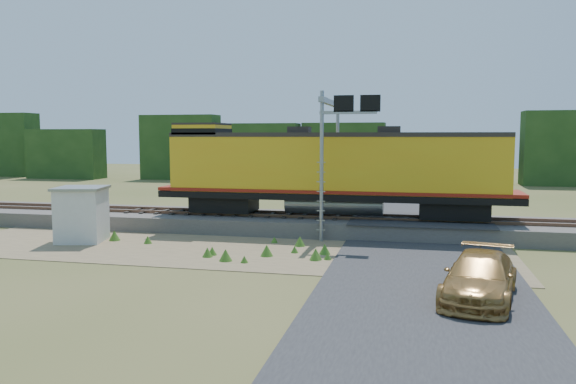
% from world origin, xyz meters
% --- Properties ---
extents(ground, '(140.00, 140.00, 0.00)m').
position_xyz_m(ground, '(0.00, 0.00, 0.00)').
color(ground, '#475123').
rests_on(ground, ground).
extents(ballast, '(70.00, 5.00, 0.80)m').
position_xyz_m(ballast, '(0.00, 6.00, 0.40)').
color(ballast, slate).
rests_on(ballast, ground).
extents(rails, '(70.00, 1.54, 0.16)m').
position_xyz_m(rails, '(0.00, 6.00, 0.88)').
color(rails, brown).
rests_on(rails, ballast).
extents(dirt_shoulder, '(26.00, 8.00, 0.03)m').
position_xyz_m(dirt_shoulder, '(-2.00, 0.50, 0.01)').
color(dirt_shoulder, '#8C7754').
rests_on(dirt_shoulder, ground).
extents(road, '(7.00, 66.00, 0.86)m').
position_xyz_m(road, '(7.00, 0.74, 0.09)').
color(road, '#38383A').
rests_on(road, ground).
extents(tree_line_north, '(130.00, 3.00, 6.50)m').
position_xyz_m(tree_line_north, '(0.00, 38.00, 3.07)').
color(tree_line_north, '#1E3D16').
rests_on(tree_line_north, ground).
extents(weed_clumps, '(15.00, 6.20, 0.56)m').
position_xyz_m(weed_clumps, '(-3.50, 0.10, 0.00)').
color(weed_clumps, '#3D6D1F').
rests_on(weed_clumps, ground).
extents(locomotive, '(18.75, 2.86, 4.84)m').
position_xyz_m(locomotive, '(2.25, 6.00, 3.35)').
color(locomotive, black).
rests_on(locomotive, rails).
extents(shed, '(2.71, 2.71, 2.67)m').
position_xyz_m(shed, '(-8.94, 0.64, 1.35)').
color(shed, silver).
rests_on(shed, ground).
extents(signal_gantry, '(2.86, 6.20, 7.22)m').
position_xyz_m(signal_gantry, '(2.69, 5.33, 5.41)').
color(signal_gantry, gray).
rests_on(signal_gantry, ground).
extents(car, '(3.01, 5.28, 1.44)m').
position_xyz_m(car, '(8.69, -5.31, 0.72)').
color(car, '#AB7D3F').
rests_on(car, ground).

